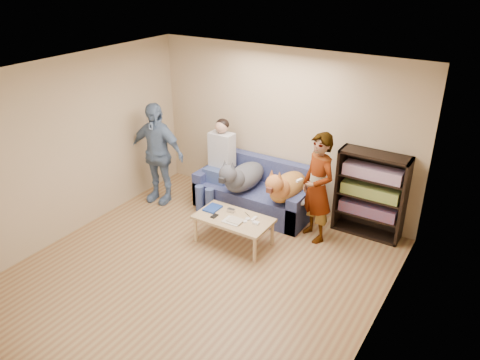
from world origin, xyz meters
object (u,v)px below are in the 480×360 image
Objects in this scene: coffee_table at (234,220)px; dog_tan at (285,187)px; sofa at (256,193)px; person_standing_left at (157,153)px; person_standing_right at (318,188)px; bookshelf at (371,193)px; person_seated at (219,160)px; camera_silver at (231,210)px; notebook_blue at (213,208)px; dog_gray at (242,177)px.

dog_tan is at bearing 66.28° from coffee_table.
person_standing_left is at bearing -158.99° from sofa.
sofa is at bearing -161.67° from person_standing_right.
person_seated is at bearing -171.61° from bookshelf.
camera_silver is 0.10× the size of coffee_table.
bookshelf is at bearing 73.65° from person_standing_right.
bookshelf is at bearing 32.51° from notebook_blue.
camera_silver is 0.08× the size of bookshelf.
sofa reaches higher than camera_silver.
dog_tan is 0.91× the size of bookshelf.
dog_gray is at bearing -149.13° from person_standing_right.
coffee_table is (0.40, -0.05, -0.06)m from notebook_blue.
person_seated is (-0.49, 0.89, 0.34)m from notebook_blue.
notebook_blue is at bearing -165.96° from camera_silver.
dog_tan is (0.62, -0.20, 0.37)m from sofa.
sofa reaches higher than coffee_table.
notebook_blue is at bearing -147.49° from bookshelf.
person_standing_left reaches higher than coffee_table.
dog_gray is at bearing -165.50° from bookshelf.
sofa is (0.16, 1.01, -0.15)m from notebook_blue.
person_seated reaches higher than bookshelf.
dog_gray is 1.15× the size of coffee_table.
notebook_blue is 0.29m from camera_silver.
camera_silver is at bearing 135.00° from coffee_table.
bookshelf is (1.56, 1.30, 0.31)m from coffee_table.
dog_tan is (0.50, 0.74, 0.20)m from camera_silver.
person_seated is at bearing 165.73° from dog_gray.
sofa is at bearing 15.18° from person_standing_left.
person_standing_left is at bearing -166.08° from bookshelf.
person_standing_right is at bearing -10.69° from dog_tan.
coffee_table is (0.36, -0.80, -0.28)m from dog_gray.
camera_silver is at bearing -123.87° from dog_tan.
dog_tan reaches higher than coffee_table.
notebook_blue is at bearing -119.35° from person_standing_right.
dog_gray is (-0.24, 0.68, 0.21)m from camera_silver.
person_standing_left is 2.23m from dog_tan.
coffee_table is (0.89, -0.94, -0.40)m from person_seated.
dog_tan is at bearing -159.85° from bookshelf.
notebook_blue is 0.78m from dog_gray.
bookshelf reaches higher than notebook_blue.
person_seated is (0.91, 0.47, -0.09)m from person_standing_left.
bookshelf is (3.36, 0.83, -0.18)m from person_standing_left.
bookshelf is (1.18, 0.43, 0.03)m from dog_tan.
person_standing_right is 1.31m from dog_gray.
sofa is (-1.18, 0.30, -0.54)m from person_standing_right.
person_standing_right is at bearing -1.84° from dog_gray.
bookshelf is at bearing 20.15° from dog_tan.
bookshelf is at bearing 8.09° from person_standing_left.
camera_silver is 0.07× the size of person_seated.
dog_tan is 1.07× the size of coffee_table.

